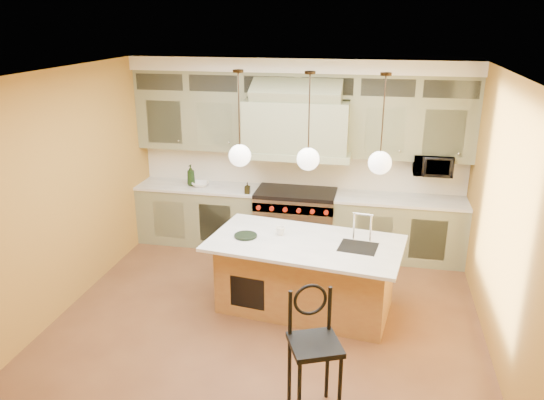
% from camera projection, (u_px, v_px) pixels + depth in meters
% --- Properties ---
extents(floor, '(5.00, 5.00, 0.00)m').
position_uv_depth(floor, '(266.00, 322.00, 6.32)').
color(floor, brown).
rests_on(floor, ground).
extents(ceiling, '(5.00, 5.00, 0.00)m').
position_uv_depth(ceiling, '(265.00, 74.00, 5.36)').
color(ceiling, white).
rests_on(ceiling, wall_back).
extents(wall_back, '(5.00, 0.00, 5.00)m').
position_uv_depth(wall_back, '(300.00, 154.00, 8.15)').
color(wall_back, '#AD7C2F').
rests_on(wall_back, ground).
extents(wall_front, '(5.00, 0.00, 5.00)m').
position_uv_depth(wall_front, '(187.00, 335.00, 3.53)').
color(wall_front, '#AD7C2F').
rests_on(wall_front, ground).
extents(wall_left, '(0.00, 5.00, 5.00)m').
position_uv_depth(wall_left, '(61.00, 194.00, 6.31)').
color(wall_left, '#AD7C2F').
rests_on(wall_left, ground).
extents(wall_right, '(0.00, 5.00, 5.00)m').
position_uv_depth(wall_right, '(507.00, 225.00, 5.37)').
color(wall_right, '#AD7C2F').
rests_on(wall_right, ground).
extents(back_cabinetry, '(5.00, 0.77, 2.90)m').
position_uv_depth(back_cabinetry, '(297.00, 159.00, 7.91)').
color(back_cabinetry, gray).
rests_on(back_cabinetry, floor).
extents(range, '(1.20, 0.74, 0.96)m').
position_uv_depth(range, '(296.00, 220.00, 8.14)').
color(range, silver).
rests_on(range, floor).
extents(kitchen_island, '(2.41, 1.51, 1.35)m').
position_uv_depth(kitchen_island, '(306.00, 274.00, 6.48)').
color(kitchen_island, '#976035').
rests_on(kitchen_island, floor).
extents(counter_stool, '(0.56, 0.56, 1.23)m').
position_uv_depth(counter_stool, '(314.00, 345.00, 4.68)').
color(counter_stool, black).
rests_on(counter_stool, floor).
extents(microwave, '(0.54, 0.37, 0.30)m').
position_uv_depth(microwave, '(433.00, 164.00, 7.55)').
color(microwave, black).
rests_on(microwave, back_cabinetry).
extents(oil_bottle_a, '(0.13, 0.13, 0.33)m').
position_uv_depth(oil_bottle_a, '(191.00, 175.00, 8.26)').
color(oil_bottle_a, black).
rests_on(oil_bottle_a, back_cabinetry).
extents(oil_bottle_b, '(0.08, 0.08, 0.17)m').
position_uv_depth(oil_bottle_b, '(247.00, 188.00, 7.89)').
color(oil_bottle_b, black).
rests_on(oil_bottle_b, back_cabinetry).
extents(fruit_bowl, '(0.31, 0.31, 0.07)m').
position_uv_depth(fruit_bowl, '(200.00, 184.00, 8.25)').
color(fruit_bowl, white).
rests_on(fruit_bowl, back_cabinetry).
extents(cup, '(0.11, 0.11, 0.10)m').
position_uv_depth(cup, '(280.00, 231.00, 6.47)').
color(cup, white).
rests_on(cup, kitchen_island).
extents(pendant_left, '(0.26, 0.26, 1.11)m').
position_uv_depth(pendant_left, '(240.00, 153.00, 6.15)').
color(pendant_left, '#2D2319').
rests_on(pendant_left, ceiling).
extents(pendant_center, '(0.26, 0.26, 1.11)m').
position_uv_depth(pendant_center, '(308.00, 157.00, 5.99)').
color(pendant_center, '#2D2319').
rests_on(pendant_center, ceiling).
extents(pendant_right, '(0.26, 0.26, 1.11)m').
position_uv_depth(pendant_right, '(380.00, 160.00, 5.84)').
color(pendant_right, '#2D2319').
rests_on(pendant_right, ceiling).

